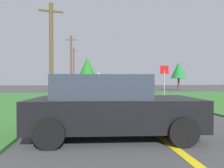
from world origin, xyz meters
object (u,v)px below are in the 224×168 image
object	(u,v)px
car_behind_on_main_road	(112,106)
pine_tree_center	(87,69)
stop_sign	(164,75)
utility_pole_far	(74,67)
car_approaching_junction	(92,86)
oak_tree_left	(179,70)
utility_pole_mid	(71,62)
direction_sign	(99,80)
utility_pole_near	(51,50)

from	to	relation	value
car_behind_on_main_road	pine_tree_center	size ratio (longest dim) A/B	0.73
stop_sign	car_behind_on_main_road	world-z (taller)	stop_sign
pine_tree_center	utility_pole_far	bearing A→B (deg)	113.82
car_approaching_junction	oak_tree_left	world-z (taller)	oak_tree_left
utility_pole_mid	pine_tree_center	world-z (taller)	utility_pole_mid
utility_pole_mid	direction_sign	size ratio (longest dim) A/B	3.27
utility_pole_near	car_approaching_junction	bearing A→B (deg)	76.38
stop_sign	car_behind_on_main_road	size ratio (longest dim) A/B	0.66
car_behind_on_main_road	utility_pole_mid	bearing A→B (deg)	102.20
car_behind_on_main_road	direction_sign	xyz separation A→B (m)	(0.78, 20.61, 0.89)
oak_tree_left	stop_sign	bearing A→B (deg)	-121.92
stop_sign	direction_sign	size ratio (longest dim) A/B	1.08
stop_sign	utility_pole_near	distance (m)	10.11
car_approaching_junction	pine_tree_center	bearing A→B (deg)	-78.16
pine_tree_center	utility_pole_mid	bearing A→B (deg)	-117.31
oak_tree_left	pine_tree_center	bearing A→B (deg)	158.52
utility_pole_mid	direction_sign	xyz separation A→B (m)	(4.16, -4.75, -2.87)
car_approaching_junction	utility_pole_mid	distance (m)	5.41
utility_pole_near	direction_sign	size ratio (longest dim) A/B	2.73
stop_sign	utility_pole_near	size ratio (longest dim) A/B	0.40
utility_pole_mid	direction_sign	world-z (taller)	utility_pole_mid
utility_pole_near	oak_tree_left	xyz separation A→B (m)	(17.80, 14.63, -0.44)
utility_pole_mid	utility_pole_near	bearing A→B (deg)	-90.16
car_approaching_junction	stop_sign	bearing A→B (deg)	124.71
stop_sign	direction_sign	xyz separation A→B (m)	(-5.59, 9.21, -0.39)
direction_sign	oak_tree_left	distance (m)	14.17
utility_pole_far	car_behind_on_main_road	bearing A→B (deg)	-84.01
oak_tree_left	pine_tree_center	xyz separation A→B (m)	(-15.23, 5.99, 0.44)
stop_sign	car_behind_on_main_road	bearing A→B (deg)	69.95
car_behind_on_main_road	oak_tree_left	bearing A→B (deg)	63.95
stop_sign	oak_tree_left	size ratio (longest dim) A/B	0.61
direction_sign	car_behind_on_main_road	bearing A→B (deg)	-92.16
utility_pole_mid	pine_tree_center	distance (m)	5.54
utility_pole_far	pine_tree_center	distance (m)	7.55
car_approaching_junction	utility_pole_mid	bearing A→B (deg)	-27.55
direction_sign	pine_tree_center	bearing A→B (deg)	99.68
pine_tree_center	oak_tree_left	bearing A→B (deg)	-21.48
utility_pole_near	pine_tree_center	distance (m)	20.79
car_behind_on_main_road	utility_pole_near	size ratio (longest dim) A/B	0.60
stop_sign	car_behind_on_main_road	xyz separation A→B (m)	(-6.37, -11.40, -1.27)
stop_sign	direction_sign	world-z (taller)	stop_sign
utility_pole_near	utility_pole_far	size ratio (longest dim) A/B	0.82
stop_sign	utility_pole_far	distance (m)	27.80
utility_pole_far	car_approaching_junction	bearing A→B (deg)	-74.85
car_behind_on_main_road	utility_pole_near	xyz separation A→B (m)	(-3.43, 9.62, 3.03)
stop_sign	utility_pole_mid	size ratio (longest dim) A/B	0.33
stop_sign	car_approaching_junction	distance (m)	13.55
utility_pole_near	oak_tree_left	world-z (taller)	utility_pole_near
utility_pole_near	pine_tree_center	xyz separation A→B (m)	(2.56, 20.63, -0.01)
car_approaching_junction	utility_pole_near	world-z (taller)	utility_pole_near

